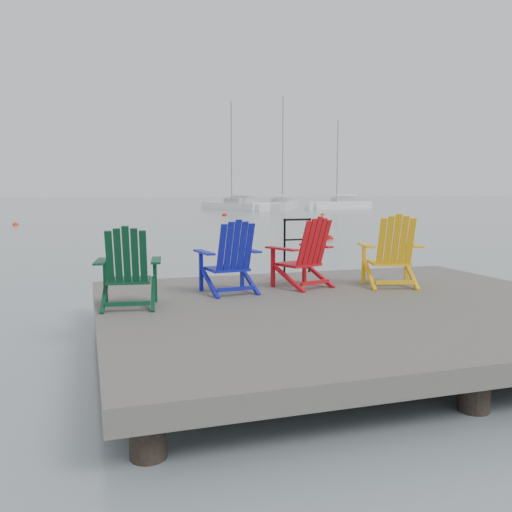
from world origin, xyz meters
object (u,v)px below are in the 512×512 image
object	(u,v)px
buoy_a	(329,239)
buoy_d	(224,216)
buoy_c	(323,215)
handrail	(297,240)
sailboat_far	(339,206)
chair_red	(304,253)
sailboat_near	(234,207)
buoy_b	(16,225)
sailboat_mid	(282,206)
chair_green	(128,268)
chair_blue	(230,257)
chair_yellow	(392,251)

from	to	relation	value
buoy_a	buoy_d	size ratio (longest dim) A/B	0.77
buoy_c	handrail	bearing A→B (deg)	-115.11
handrail	sailboat_far	bearing A→B (deg)	63.08
sailboat_far	buoy_d	world-z (taller)	sailboat_far
chair_red	sailboat_near	size ratio (longest dim) A/B	0.09
buoy_a	buoy_b	distance (m)	18.35
buoy_a	handrail	bearing A→B (deg)	-117.61
sailboat_near	buoy_c	xyz separation A→B (m)	(3.67, -13.18, -0.36)
sailboat_mid	chair_green	bearing A→B (deg)	-81.93
buoy_a	buoy_c	bearing A→B (deg)	66.30
chair_red	chair_green	bearing A→B (deg)	173.98
sailboat_near	buoy_a	world-z (taller)	sailboat_near
sailboat_mid	buoy_c	bearing A→B (deg)	-66.48
buoy_a	sailboat_far	bearing A→B (deg)	63.30
chair_green	sailboat_mid	distance (m)	50.67
chair_blue	sailboat_mid	distance (m)	49.68
buoy_c	buoy_d	xyz separation A→B (m)	(-7.68, 1.32, 0.00)
buoy_c	chair_red	bearing A→B (deg)	-114.82
chair_yellow	sailboat_far	size ratio (longest dim) A/B	0.10
buoy_a	chair_red	bearing A→B (deg)	-116.60
chair_green	handrail	bearing A→B (deg)	42.96
handrail	buoy_d	world-z (taller)	handrail
chair_green	sailboat_far	distance (m)	54.39
handrail	buoy_c	distance (m)	34.38
buoy_b	chair_yellow	bearing A→B (deg)	-73.17
handrail	sailboat_near	size ratio (longest dim) A/B	0.08
sailboat_near	sailboat_far	world-z (taller)	sailboat_near
sailboat_mid	buoy_c	size ratio (longest dim) A/B	32.97
chair_green	chair_red	bearing A→B (deg)	23.30
chair_yellow	buoy_a	distance (m)	13.64
handrail	chair_blue	world-z (taller)	chair_blue
buoy_d	chair_blue	bearing A→B (deg)	-103.96
sailboat_near	sailboat_mid	xyz separation A→B (m)	(5.28, 0.67, -0.00)
chair_blue	buoy_d	bearing A→B (deg)	69.25
chair_green	sailboat_near	xyz separation A→B (m)	(13.78, 46.28, -0.61)
buoy_b	sailboat_near	bearing A→B (deg)	48.29
sailboat_mid	buoy_a	bearing A→B (deg)	-76.92
buoy_c	sailboat_near	bearing A→B (deg)	105.57
sailboat_mid	buoy_c	world-z (taller)	sailboat_mid
chair_yellow	chair_green	bearing A→B (deg)	-158.75
chair_red	buoy_c	distance (m)	35.76
chair_blue	buoy_d	world-z (taller)	chair_blue
chair_blue	buoy_a	xyz separation A→B (m)	(7.27, 12.45, -0.98)
handrail	buoy_a	xyz separation A→B (m)	(5.75, 11.00, -1.04)
sailboat_near	buoy_c	size ratio (longest dim) A/B	30.35
sailboat_near	buoy_b	distance (m)	26.98
handrail	chair_yellow	world-z (taller)	chair_yellow
buoy_d	chair_green	bearing A→B (deg)	-105.85
chair_blue	buoy_a	world-z (taller)	chair_blue
buoy_a	buoy_b	bearing A→B (deg)	134.21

